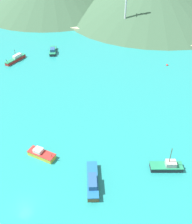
% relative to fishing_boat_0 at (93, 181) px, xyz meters
% --- Properties ---
extents(ground, '(260.00, 280.00, 0.50)m').
position_rel_fishing_boat_0_xyz_m(ground, '(-11.19, 18.67, -1.29)').
color(ground, teal).
extents(fishing_boat_0, '(6.92, 10.89, 2.79)m').
position_rel_fishing_boat_0_xyz_m(fishing_boat_0, '(0.00, 0.00, 0.00)').
color(fishing_boat_0, brown).
rests_on(fishing_boat_0, ground).
extents(fishing_boat_1, '(3.08, 11.03, 5.03)m').
position_rel_fishing_boat_0_xyz_m(fishing_boat_1, '(-56.37, 47.19, -0.08)').
color(fishing_boat_1, red).
rests_on(fishing_boat_1, ground).
extents(fishing_boat_7, '(6.73, 9.60, 2.50)m').
position_rel_fishing_boat_0_xyz_m(fishing_boat_7, '(-46.09, 60.86, -0.12)').
color(fishing_boat_7, '#232328').
rests_on(fishing_boat_7, ground).
extents(fishing_boat_10, '(8.35, 5.56, 6.95)m').
position_rel_fishing_boat_0_xyz_m(fishing_boat_10, '(15.03, 11.27, -0.13)').
color(fishing_boat_10, '#232328').
rests_on(fishing_boat_10, ground).
extents(fishing_boat_11, '(7.54, 3.13, 2.69)m').
position_rel_fishing_boat_0_xyz_m(fishing_boat_11, '(-15.77, 2.96, -0.21)').
color(fishing_boat_11, gold).
rests_on(fishing_boat_11, ground).
extents(buoy_0, '(0.87, 0.87, 0.87)m').
position_rel_fishing_boat_0_xyz_m(buoy_0, '(4.31, 68.18, -0.88)').
color(buoy_0, red).
rests_on(buoy_0, ground).
extents(beach_strip, '(247.00, 14.41, 1.20)m').
position_rel_fishing_boat_0_xyz_m(beach_strip, '(-11.19, 98.08, -0.44)').
color(beach_strip, beige).
rests_on(beach_strip, ground).
extents(radio_tower, '(2.99, 2.39, 29.91)m').
position_rel_fishing_boat_0_xyz_m(radio_tower, '(-23.64, 96.18, 14.22)').
color(radio_tower, silver).
rests_on(radio_tower, ground).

